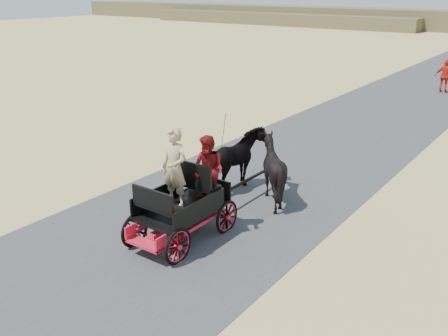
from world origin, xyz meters
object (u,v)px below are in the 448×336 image
Objects in this scene: carriage at (182,223)px; horse_left at (238,162)px; pedestrian at (445,76)px; horse_right at (273,170)px.

horse_left reaches higher than carriage.
horse_left is 1.16× the size of pedestrian.
carriage is 1.41× the size of horse_right.
horse_right is at bearing 87.80° from pedestrian.
horse_left is at bearing 84.17° from pedestrian.
horse_left is 1.18× the size of horse_right.
horse_right reaches higher than carriage.
pedestrian is at bearing 88.03° from carriage.
horse_left is at bearing 100.39° from carriage.
horse_right is at bearing -180.00° from horse_left.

